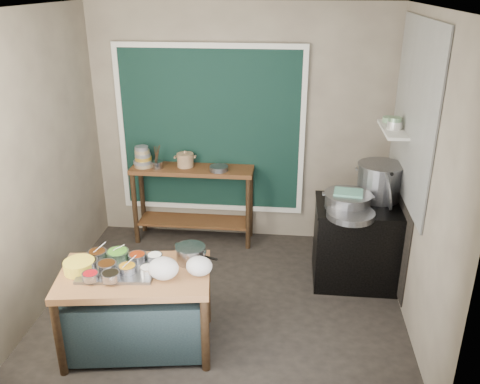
# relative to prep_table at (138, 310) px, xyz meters

# --- Properties ---
(floor) EXTENTS (3.50, 3.00, 0.02)m
(floor) POSITION_rel_prep_table_xyz_m (0.65, 0.75, -0.39)
(floor) COLOR #2D2823
(floor) RESTS_ON ground
(back_wall) EXTENTS (3.50, 0.02, 2.80)m
(back_wall) POSITION_rel_prep_table_xyz_m (0.65, 2.26, 1.02)
(back_wall) COLOR gray
(back_wall) RESTS_ON floor
(left_wall) EXTENTS (0.02, 3.00, 2.80)m
(left_wall) POSITION_rel_prep_table_xyz_m (-1.11, 0.75, 1.02)
(left_wall) COLOR gray
(left_wall) RESTS_ON floor
(right_wall) EXTENTS (0.02, 3.00, 2.80)m
(right_wall) POSITION_rel_prep_table_xyz_m (2.41, 0.75, 1.02)
(right_wall) COLOR gray
(right_wall) RESTS_ON floor
(ceiling) EXTENTS (3.50, 3.00, 0.02)m
(ceiling) POSITION_rel_prep_table_xyz_m (0.65, 0.75, 2.43)
(ceiling) COLOR gray
(ceiling) RESTS_ON back_wall
(curtain_panel) EXTENTS (2.10, 0.02, 1.90)m
(curtain_panel) POSITION_rel_prep_table_xyz_m (0.30, 2.22, 0.98)
(curtain_panel) COLOR black
(curtain_panel) RESTS_ON back_wall
(curtain_frame) EXTENTS (2.22, 0.03, 2.02)m
(curtain_frame) POSITION_rel_prep_table_xyz_m (0.30, 2.21, 0.98)
(curtain_frame) COLOR beige
(curtain_frame) RESTS_ON back_wall
(tile_panel) EXTENTS (0.02, 1.70, 1.70)m
(tile_panel) POSITION_rel_prep_table_xyz_m (2.38, 1.30, 1.48)
(tile_panel) COLOR #B2B2AA
(tile_panel) RESTS_ON right_wall
(soot_patch) EXTENTS (0.01, 1.30, 1.30)m
(soot_patch) POSITION_rel_prep_table_xyz_m (2.39, 1.40, 0.32)
(soot_patch) COLOR black
(soot_patch) RESTS_ON right_wall
(wall_shelf) EXTENTS (0.22, 0.70, 0.03)m
(wall_shelf) POSITION_rel_prep_table_xyz_m (2.28, 1.60, 1.23)
(wall_shelf) COLOR beige
(wall_shelf) RESTS_ON right_wall
(prep_table) EXTENTS (1.34, 0.90, 0.75)m
(prep_table) POSITION_rel_prep_table_xyz_m (0.00, 0.00, 0.00)
(prep_table) COLOR brown
(prep_table) RESTS_ON floor
(back_counter) EXTENTS (1.45, 0.40, 0.95)m
(back_counter) POSITION_rel_prep_table_xyz_m (0.10, 2.03, 0.10)
(back_counter) COLOR #4F3216
(back_counter) RESTS_ON floor
(stove_block) EXTENTS (0.90, 0.68, 0.85)m
(stove_block) POSITION_rel_prep_table_xyz_m (2.00, 1.30, 0.05)
(stove_block) COLOR black
(stove_block) RESTS_ON floor
(stove_top) EXTENTS (0.92, 0.69, 0.03)m
(stove_top) POSITION_rel_prep_table_xyz_m (2.00, 1.30, 0.49)
(stove_top) COLOR black
(stove_top) RESTS_ON stove_block
(condiment_tray) EXTENTS (0.66, 0.50, 0.03)m
(condiment_tray) POSITION_rel_prep_table_xyz_m (-0.14, 0.02, 0.39)
(condiment_tray) COLOR gray
(condiment_tray) RESTS_ON prep_table
(condiment_bowls) EXTENTS (0.69, 0.50, 0.08)m
(condiment_bowls) POSITION_rel_prep_table_xyz_m (-0.17, 0.04, 0.44)
(condiment_bowls) COLOR gray
(condiment_bowls) RESTS_ON condiment_tray
(yellow_basin) EXTENTS (0.30, 0.30, 0.10)m
(yellow_basin) POSITION_rel_prep_table_xyz_m (-0.46, -0.02, 0.42)
(yellow_basin) COLOR yellow
(yellow_basin) RESTS_ON prep_table
(saucepan) EXTENTS (0.34, 0.34, 0.15)m
(saucepan) POSITION_rel_prep_table_xyz_m (0.43, 0.23, 0.45)
(saucepan) COLOR gray
(saucepan) RESTS_ON prep_table
(plastic_bag_a) EXTENTS (0.27, 0.23, 0.19)m
(plastic_bag_a) POSITION_rel_prep_table_xyz_m (0.27, -0.05, 0.47)
(plastic_bag_a) COLOR white
(plastic_bag_a) RESTS_ON prep_table
(plastic_bag_b) EXTENTS (0.23, 0.20, 0.16)m
(plastic_bag_b) POSITION_rel_prep_table_xyz_m (0.55, 0.03, 0.46)
(plastic_bag_b) COLOR white
(plastic_bag_b) RESTS_ON prep_table
(bowl_stack) EXTENTS (0.22, 0.22, 0.25)m
(bowl_stack) POSITION_rel_prep_table_xyz_m (-0.48, 2.01, 0.68)
(bowl_stack) COLOR tan
(bowl_stack) RESTS_ON back_counter
(utensil_cup) EXTENTS (0.16, 0.16, 0.08)m
(utensil_cup) POSITION_rel_prep_table_xyz_m (-0.30, 1.98, 0.62)
(utensil_cup) COLOR gray
(utensil_cup) RESTS_ON back_counter
(ceramic_crock) EXTENTS (0.25, 0.25, 0.14)m
(ceramic_crock) POSITION_rel_prep_table_xyz_m (0.02, 2.06, 0.65)
(ceramic_crock) COLOR #967352
(ceramic_crock) RESTS_ON back_counter
(wide_bowl) EXTENTS (0.27, 0.27, 0.05)m
(wide_bowl) POSITION_rel_prep_table_xyz_m (0.43, 1.96, 0.60)
(wide_bowl) COLOR gray
(wide_bowl) RESTS_ON back_counter
(stock_pot) EXTENTS (0.51, 0.51, 0.38)m
(stock_pot) POSITION_rel_prep_table_xyz_m (2.18, 1.50, 0.70)
(stock_pot) COLOR gray
(stock_pot) RESTS_ON stove_top
(pot_lid) EXTENTS (0.10, 0.39, 0.38)m
(pot_lid) POSITION_rel_prep_table_xyz_m (2.23, 1.25, 0.69)
(pot_lid) COLOR gray
(pot_lid) RESTS_ON stove_top
(steamer) EXTENTS (0.53, 0.53, 0.16)m
(steamer) POSITION_rel_prep_table_xyz_m (1.84, 1.22, 0.58)
(steamer) COLOR gray
(steamer) RESTS_ON stove_top
(green_cloth) EXTENTS (0.31, 0.25, 0.02)m
(green_cloth) POSITION_rel_prep_table_xyz_m (1.84, 1.22, 0.67)
(green_cloth) COLOR #63A08F
(green_cloth) RESTS_ON steamer
(shallow_pan) EXTENTS (0.60, 0.60, 0.06)m
(shallow_pan) POSITION_rel_prep_table_xyz_m (1.85, 1.00, 0.54)
(shallow_pan) COLOR gray
(shallow_pan) RESTS_ON stove_top
(shelf_bowl_stack) EXTENTS (0.15, 0.15, 0.12)m
(shelf_bowl_stack) POSITION_rel_prep_table_xyz_m (2.28, 1.56, 1.30)
(shelf_bowl_stack) COLOR silver
(shelf_bowl_stack) RESTS_ON wall_shelf
(shelf_bowl_green) EXTENTS (0.16, 0.16, 0.05)m
(shelf_bowl_green) POSITION_rel_prep_table_xyz_m (2.28, 1.84, 1.27)
(shelf_bowl_green) COLOR gray
(shelf_bowl_green) RESTS_ON wall_shelf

